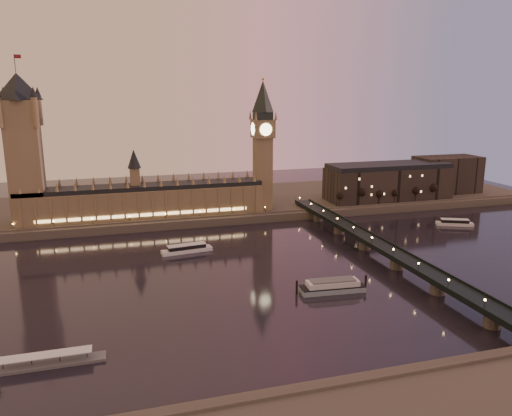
% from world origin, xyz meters
% --- Properties ---
extents(ground, '(700.00, 700.00, 0.00)m').
position_xyz_m(ground, '(0.00, 0.00, 0.00)').
color(ground, black).
rests_on(ground, ground).
extents(far_embankment, '(560.00, 130.00, 6.00)m').
position_xyz_m(far_embankment, '(30.00, 165.00, 3.00)').
color(far_embankment, '#423D35').
rests_on(far_embankment, ground).
extents(palace_of_westminster, '(180.00, 26.62, 52.00)m').
position_xyz_m(palace_of_westminster, '(-40.12, 120.99, 21.71)').
color(palace_of_westminster, brown).
rests_on(palace_of_westminster, ground).
extents(victoria_tower, '(31.68, 31.68, 118.00)m').
position_xyz_m(victoria_tower, '(-120.00, 121.00, 65.79)').
color(victoria_tower, brown).
rests_on(victoria_tower, ground).
extents(big_ben, '(17.68, 17.68, 104.00)m').
position_xyz_m(big_ben, '(53.99, 120.99, 63.95)').
color(big_ben, brown).
rests_on(big_ben, ground).
extents(westminster_bridge, '(13.20, 260.00, 15.30)m').
position_xyz_m(westminster_bridge, '(91.61, 0.00, 5.52)').
color(westminster_bridge, black).
rests_on(westminster_bridge, ground).
extents(city_block, '(155.00, 45.00, 34.00)m').
position_xyz_m(city_block, '(194.94, 130.93, 22.24)').
color(city_block, black).
rests_on(city_block, ground).
extents(bare_tree_0, '(6.52, 6.52, 13.27)m').
position_xyz_m(bare_tree_0, '(118.56, 109.00, 15.92)').
color(bare_tree_0, black).
rests_on(bare_tree_0, ground).
extents(bare_tree_1, '(6.52, 6.52, 13.27)m').
position_xyz_m(bare_tree_1, '(135.73, 109.00, 15.92)').
color(bare_tree_1, black).
rests_on(bare_tree_1, ground).
extents(bare_tree_2, '(6.52, 6.52, 13.27)m').
position_xyz_m(bare_tree_2, '(152.89, 109.00, 15.92)').
color(bare_tree_2, black).
rests_on(bare_tree_2, ground).
extents(bare_tree_3, '(6.52, 6.52, 13.27)m').
position_xyz_m(bare_tree_3, '(170.06, 109.00, 15.92)').
color(bare_tree_3, black).
rests_on(bare_tree_3, ground).
extents(bare_tree_4, '(6.52, 6.52, 13.27)m').
position_xyz_m(bare_tree_4, '(187.22, 109.00, 15.92)').
color(bare_tree_4, black).
rests_on(bare_tree_4, ground).
extents(bare_tree_5, '(6.52, 6.52, 13.27)m').
position_xyz_m(bare_tree_5, '(204.38, 109.00, 15.92)').
color(bare_tree_5, black).
rests_on(bare_tree_5, ground).
extents(cruise_boat_a, '(32.82, 10.89, 5.15)m').
position_xyz_m(cruise_boat_a, '(-19.72, 45.25, 2.27)').
color(cruise_boat_a, silver).
rests_on(cruise_boat_a, ground).
extents(cruise_boat_b, '(27.29, 17.22, 4.97)m').
position_xyz_m(cruise_boat_b, '(186.34, 52.47, 2.19)').
color(cruise_boat_b, silver).
rests_on(cruise_boat_b, ground).
extents(moored_barge, '(38.27, 11.91, 7.04)m').
position_xyz_m(moored_barge, '(42.03, -39.53, 2.97)').
color(moored_barge, '#8096A3').
rests_on(moored_barge, ground).
extents(pontoon_pier, '(40.91, 6.82, 10.91)m').
position_xyz_m(pontoon_pier, '(-89.89, -74.11, 1.18)').
color(pontoon_pier, '#595B5E').
rests_on(pontoon_pier, ground).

